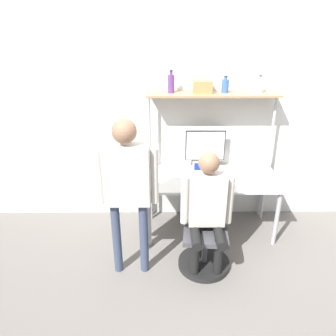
{
  "coord_description": "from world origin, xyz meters",
  "views": [
    {
      "loc": [
        -0.55,
        -3.13,
        2.47
      ],
      "look_at": [
        -0.52,
        -0.1,
        1.09
      ],
      "focal_mm": 35.0,
      "sensor_mm": 36.0,
      "label": 1
    }
  ],
  "objects_px": {
    "person_standing": "(127,181)",
    "bottle_blue": "(225,86)",
    "cell_phone": "(226,186)",
    "bottle_purple": "(171,83)",
    "monitor": "(205,148)",
    "office_chair": "(205,243)",
    "bottle_clear": "(260,85)",
    "storage_box": "(202,87)",
    "laptop": "(206,178)",
    "person_seated": "(207,205)"
  },
  "relations": [
    {
      "from": "monitor",
      "to": "bottle_purple",
      "type": "relative_size",
      "value": 1.95
    },
    {
      "from": "storage_box",
      "to": "person_seated",
      "type": "bearing_deg",
      "value": -90.48
    },
    {
      "from": "monitor",
      "to": "person_standing",
      "type": "xyz_separation_m",
      "value": [
        -0.86,
        -1.03,
        0.06
      ]
    },
    {
      "from": "office_chair",
      "to": "bottle_purple",
      "type": "relative_size",
      "value": 3.59
    },
    {
      "from": "bottle_clear",
      "to": "storage_box",
      "type": "relative_size",
      "value": 0.94
    },
    {
      "from": "laptop",
      "to": "bottle_purple",
      "type": "xyz_separation_m",
      "value": [
        -0.4,
        0.41,
        1.0
      ]
    },
    {
      "from": "bottle_blue",
      "to": "laptop",
      "type": "bearing_deg",
      "value": -118.24
    },
    {
      "from": "person_standing",
      "to": "bottle_blue",
      "type": "height_order",
      "value": "bottle_blue"
    },
    {
      "from": "laptop",
      "to": "person_seated",
      "type": "bearing_deg",
      "value": -94.86
    },
    {
      "from": "cell_phone",
      "to": "laptop",
      "type": "bearing_deg",
      "value": 164.15
    },
    {
      "from": "bottle_blue",
      "to": "bottle_purple",
      "type": "height_order",
      "value": "bottle_purple"
    },
    {
      "from": "cell_phone",
      "to": "person_standing",
      "type": "height_order",
      "value": "person_standing"
    },
    {
      "from": "laptop",
      "to": "bottle_blue",
      "type": "bearing_deg",
      "value": 61.76
    },
    {
      "from": "monitor",
      "to": "person_standing",
      "type": "bearing_deg",
      "value": -129.92
    },
    {
      "from": "office_chair",
      "to": "person_standing",
      "type": "bearing_deg",
      "value": -173.16
    },
    {
      "from": "cell_phone",
      "to": "person_standing",
      "type": "bearing_deg",
      "value": -153.77
    },
    {
      "from": "cell_phone",
      "to": "person_seated",
      "type": "height_order",
      "value": "person_seated"
    },
    {
      "from": "bottle_purple",
      "to": "storage_box",
      "type": "relative_size",
      "value": 1.22
    },
    {
      "from": "office_chair",
      "to": "monitor",
      "type": "bearing_deg",
      "value": 85.44
    },
    {
      "from": "office_chair",
      "to": "storage_box",
      "type": "relative_size",
      "value": 4.36
    },
    {
      "from": "person_standing",
      "to": "storage_box",
      "type": "height_order",
      "value": "storage_box"
    },
    {
      "from": "laptop",
      "to": "storage_box",
      "type": "relative_size",
      "value": 1.45
    },
    {
      "from": "office_chair",
      "to": "bottle_clear",
      "type": "distance_m",
      "value": 1.87
    },
    {
      "from": "cell_phone",
      "to": "person_seated",
      "type": "xyz_separation_m",
      "value": [
        -0.27,
        -0.47,
        0.03
      ]
    },
    {
      "from": "cell_phone",
      "to": "storage_box",
      "type": "height_order",
      "value": "storage_box"
    },
    {
      "from": "monitor",
      "to": "cell_phone",
      "type": "xyz_separation_m",
      "value": [
        0.19,
        -0.51,
        -0.27
      ]
    },
    {
      "from": "person_standing",
      "to": "storage_box",
      "type": "xyz_separation_m",
      "value": [
        0.79,
        0.99,
        0.7
      ]
    },
    {
      "from": "cell_phone",
      "to": "monitor",
      "type": "bearing_deg",
      "value": 110.07
    },
    {
      "from": "cell_phone",
      "to": "office_chair",
      "type": "height_order",
      "value": "office_chair"
    },
    {
      "from": "laptop",
      "to": "office_chair",
      "type": "relative_size",
      "value": 0.33
    },
    {
      "from": "monitor",
      "to": "bottle_clear",
      "type": "bearing_deg",
      "value": -3.73
    },
    {
      "from": "office_chair",
      "to": "bottle_blue",
      "type": "distance_m",
      "value": 1.77
    },
    {
      "from": "bottle_blue",
      "to": "monitor",
      "type": "bearing_deg",
      "value": 168.61
    },
    {
      "from": "cell_phone",
      "to": "bottle_blue",
      "type": "xyz_separation_m",
      "value": [
        0.0,
        0.47,
        1.04
      ]
    },
    {
      "from": "bottle_blue",
      "to": "bottle_clear",
      "type": "relative_size",
      "value": 0.98
    },
    {
      "from": "cell_phone",
      "to": "office_chair",
      "type": "xyz_separation_m",
      "value": [
        -0.26,
        -0.42,
        -0.47
      ]
    },
    {
      "from": "monitor",
      "to": "storage_box",
      "type": "height_order",
      "value": "storage_box"
    },
    {
      "from": "office_chair",
      "to": "storage_box",
      "type": "height_order",
      "value": "storage_box"
    },
    {
      "from": "cell_phone",
      "to": "bottle_purple",
      "type": "height_order",
      "value": "bottle_purple"
    },
    {
      "from": "monitor",
      "to": "storage_box",
      "type": "bearing_deg",
      "value": -151.65
    },
    {
      "from": "cell_phone",
      "to": "bottle_purple",
      "type": "bearing_deg",
      "value": 142.37
    },
    {
      "from": "bottle_clear",
      "to": "storage_box",
      "type": "xyz_separation_m",
      "value": [
        -0.65,
        -0.0,
        -0.01
      ]
    },
    {
      "from": "person_standing",
      "to": "monitor",
      "type": "bearing_deg",
      "value": 50.08
    },
    {
      "from": "monitor",
      "to": "laptop",
      "type": "height_order",
      "value": "monitor"
    },
    {
      "from": "laptop",
      "to": "bottle_purple",
      "type": "bearing_deg",
      "value": 133.83
    },
    {
      "from": "person_seated",
      "to": "bottle_blue",
      "type": "height_order",
      "value": "bottle_blue"
    },
    {
      "from": "cell_phone",
      "to": "person_standing",
      "type": "distance_m",
      "value": 1.21
    },
    {
      "from": "storage_box",
      "to": "monitor",
      "type": "bearing_deg",
      "value": 28.35
    },
    {
      "from": "office_chair",
      "to": "person_standing",
      "type": "height_order",
      "value": "person_standing"
    },
    {
      "from": "cell_phone",
      "to": "storage_box",
      "type": "bearing_deg",
      "value": 118.49
    }
  ]
}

